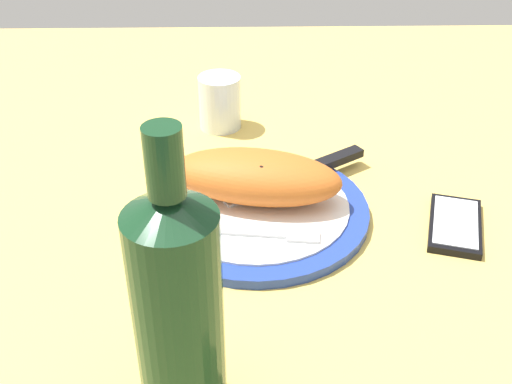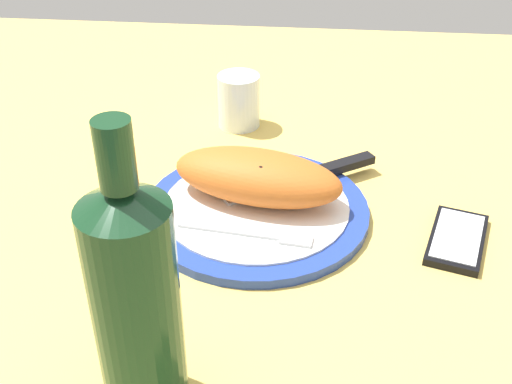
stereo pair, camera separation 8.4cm
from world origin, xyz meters
TOP-DOWN VIEW (x-y plane):
  - ground_plane at (0.00, 0.00)cm, footprint 150.00×150.00cm
  - plate at (0.00, 0.00)cm, footprint 29.96×29.96cm
  - calzone at (-0.47, 1.72)cm, footprint 24.40×14.45cm
  - fork at (0.82, -6.78)cm, footprint 17.14×3.62cm
  - knife at (8.95, 8.56)cm, footprint 20.69×14.65cm
  - smartphone at (25.72, -3.57)cm, footprint 9.68×13.58cm
  - water_glass at (-5.39, 25.64)cm, footprint 6.86×6.86cm
  - wine_bottle at (-7.11, -30.95)cm, footprint 7.66×7.66cm

SIDE VIEW (x-z plane):
  - ground_plane at x=0.00cm, z-range -3.00..0.00cm
  - smartphone at x=25.72cm, z-range -0.02..1.14cm
  - plate at x=0.00cm, z-range -0.04..1.58cm
  - fork at x=0.82cm, z-range 1.62..2.02cm
  - knife at x=8.95cm, z-range 1.50..2.70cm
  - water_glass at x=-5.39cm, z-range -0.62..8.17cm
  - calzone at x=-0.47cm, z-range 1.63..8.24cm
  - wine_bottle at x=-7.11cm, z-range -2.32..27.09cm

